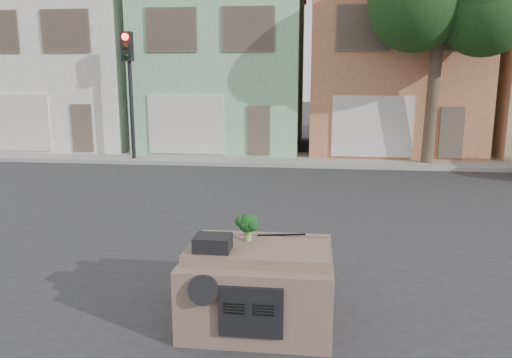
# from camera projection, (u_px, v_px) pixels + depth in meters

# --- Properties ---
(ground_plane) EXTENTS (120.00, 120.00, 0.00)m
(ground_plane) POSITION_uv_depth(u_px,v_px,m) (276.00, 248.00, 10.02)
(ground_plane) COLOR #303033
(ground_plane) RESTS_ON ground
(sidewalk) EXTENTS (40.00, 3.00, 0.15)m
(sidewalk) POSITION_uv_depth(u_px,v_px,m) (297.00, 160.00, 20.21)
(sidewalk) COLOR gray
(sidewalk) RESTS_ON ground
(townhouse_white) EXTENTS (7.20, 8.20, 7.55)m
(townhouse_white) POSITION_uv_depth(u_px,v_px,m) (78.00, 68.00, 24.63)
(townhouse_white) COLOR silver
(townhouse_white) RESTS_ON ground
(townhouse_mint) EXTENTS (7.20, 8.20, 7.55)m
(townhouse_mint) POSITION_uv_depth(u_px,v_px,m) (228.00, 68.00, 23.76)
(townhouse_mint) COLOR #92C39A
(townhouse_mint) RESTS_ON ground
(townhouse_tan) EXTENTS (7.20, 8.20, 7.55)m
(townhouse_tan) POSITION_uv_depth(u_px,v_px,m) (388.00, 68.00, 22.89)
(townhouse_tan) COLOR #B9704C
(townhouse_tan) RESTS_ON ground
(traffic_signal) EXTENTS (0.40, 0.40, 5.10)m
(traffic_signal) POSITION_uv_depth(u_px,v_px,m) (130.00, 98.00, 19.50)
(traffic_signal) COLOR black
(traffic_signal) RESTS_ON ground
(tree_near) EXTENTS (4.40, 4.00, 8.50)m
(tree_near) POSITION_uv_depth(u_px,v_px,m) (435.00, 52.00, 18.11)
(tree_near) COLOR #193915
(tree_near) RESTS_ON ground
(car_dashboard) EXTENTS (2.00, 1.80, 1.12)m
(car_dashboard) POSITION_uv_depth(u_px,v_px,m) (259.00, 281.00, 6.99)
(car_dashboard) COLOR #71594F
(car_dashboard) RESTS_ON ground
(instrument_hump) EXTENTS (0.48, 0.38, 0.20)m
(instrument_hump) POSITION_uv_depth(u_px,v_px,m) (213.00, 243.00, 6.58)
(instrument_hump) COLOR black
(instrument_hump) RESTS_ON car_dashboard
(wiper_arm) EXTENTS (0.69, 0.15, 0.02)m
(wiper_arm) POSITION_uv_depth(u_px,v_px,m) (282.00, 235.00, 7.21)
(wiper_arm) COLOR black
(wiper_arm) RESTS_ON car_dashboard
(broccoli) EXTENTS (0.34, 0.34, 0.40)m
(broccoli) POSITION_uv_depth(u_px,v_px,m) (248.00, 227.00, 6.95)
(broccoli) COLOR black
(broccoli) RESTS_ON car_dashboard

